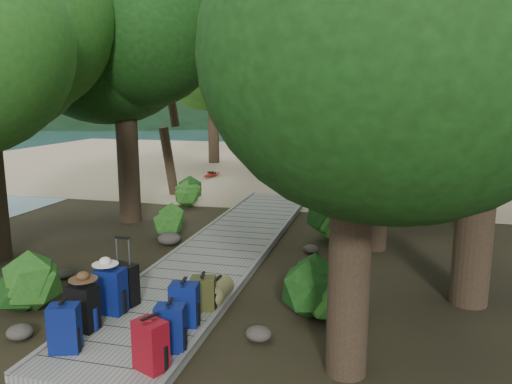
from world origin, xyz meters
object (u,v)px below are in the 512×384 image
(backpack_right_d, at_px, (203,291))
(sun_lounger, at_px, (361,180))
(suitcase_on_boardwalk, at_px, (125,284))
(kayak, at_px, (212,173))
(backpack_right_a, at_px, (150,342))
(backpack_left_a, at_px, (64,326))
(backpack_left_b, at_px, (82,305))
(lone_suitcase_on_sand, at_px, (296,184))
(duffel_right_khaki, at_px, (218,290))
(backpack_left_c, at_px, (111,288))
(backpack_right_b, at_px, (170,325))
(backpack_right_c, at_px, (184,302))

(backpack_right_d, xyz_separation_m, sun_lounger, (1.92, 12.40, -0.13))
(suitcase_on_boardwalk, distance_m, kayak, 13.76)
(backpack_right_a, xyz_separation_m, sun_lounger, (1.93, 14.25, -0.19))
(backpack_left_a, height_order, suitcase_on_boardwalk, backpack_left_a)
(backpack_left_b, distance_m, lone_suitcase_on_sand, 11.62)
(backpack_right_d, height_order, duffel_right_khaki, backpack_right_d)
(backpack_right_a, distance_m, sun_lounger, 14.38)
(backpack_left_a, bearing_deg, backpack_left_b, 83.67)
(backpack_left_c, xyz_separation_m, sun_lounger, (3.26, 12.88, -0.24))
(backpack_right_b, bearing_deg, duffel_right_khaki, 77.10)
(backpack_right_c, distance_m, lone_suitcase_on_sand, 11.06)
(backpack_left_a, height_order, lone_suitcase_on_sand, backpack_left_a)
(backpack_left_b, distance_m, backpack_right_b, 1.50)
(backpack_right_a, height_order, kayak, backpack_right_a)
(backpack_left_b, xyz_separation_m, kayak, (-3.05, 14.36, -0.33))
(sun_lounger, bearing_deg, lone_suitcase_on_sand, -120.82)
(backpack_right_b, relative_size, backpack_right_d, 1.19)
(backpack_left_a, distance_m, backpack_right_d, 2.17)
(duffel_right_khaki, bearing_deg, kayak, 114.13)
(backpack_left_a, bearing_deg, backpack_right_d, 34.29)
(lone_suitcase_on_sand, bearing_deg, backpack_left_b, -107.57)
(duffel_right_khaki, height_order, kayak, duffel_right_khaki)
(backpack_right_b, height_order, sun_lounger, backpack_right_b)
(backpack_right_b, distance_m, backpack_right_c, 0.76)
(lone_suitcase_on_sand, xyz_separation_m, sun_lounger, (2.23, 1.94, -0.08))
(duffel_right_khaki, xyz_separation_m, sun_lounger, (1.80, 12.00, -0.02))
(backpack_left_c, relative_size, lone_suitcase_on_sand, 1.18)
(backpack_right_d, bearing_deg, backpack_right_b, -100.33)
(backpack_left_a, xyz_separation_m, backpack_left_b, (-0.13, 0.62, 0.01))
(backpack_right_c, relative_size, sun_lounger, 0.44)
(backpack_left_b, xyz_separation_m, suitcase_on_boardwalk, (0.14, 0.98, -0.03))
(suitcase_on_boardwalk, height_order, sun_lounger, suitcase_on_boardwalk)
(backpack_right_a, bearing_deg, backpack_right_c, 116.49)
(backpack_left_c, bearing_deg, lone_suitcase_on_sand, 87.02)
(backpack_right_b, relative_size, kayak, 0.25)
(backpack_left_a, bearing_deg, backpack_right_a, -23.90)
(backpack_left_a, relative_size, backpack_right_b, 1.03)
(backpack_right_a, bearing_deg, kayak, 130.01)
(backpack_left_a, xyz_separation_m, sun_lounger, (3.23, 14.12, -0.20))
(backpack_left_b, bearing_deg, suitcase_on_boardwalk, 88.04)
(backpack_left_b, height_order, kayak, backpack_left_b)
(backpack_left_c, relative_size, backpack_right_c, 1.13)
(backpack_right_a, relative_size, backpack_right_d, 1.20)
(lone_suitcase_on_sand, bearing_deg, backpack_left_a, -106.67)
(sun_lounger, bearing_deg, duffel_right_khaki, -80.38)
(backpack_left_c, height_order, duffel_right_khaki, backpack_left_c)
(backpack_right_c, height_order, lone_suitcase_on_sand, backpack_right_c)
(backpack_left_b, height_order, backpack_right_d, backpack_left_b)
(backpack_right_b, xyz_separation_m, backpack_right_c, (-0.11, 0.75, 0.00))
(lone_suitcase_on_sand, bearing_deg, backpack_left_c, -107.37)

